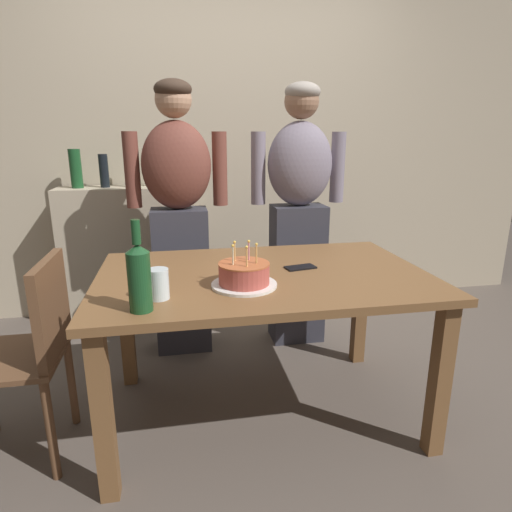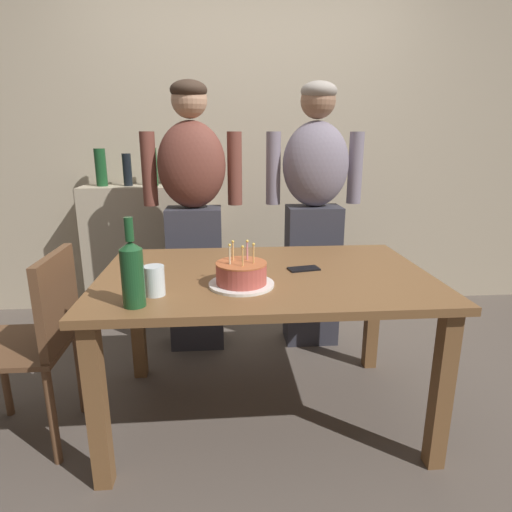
{
  "view_description": "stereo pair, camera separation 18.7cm",
  "coord_description": "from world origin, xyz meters",
  "views": [
    {
      "loc": [
        -0.37,
        -1.84,
        1.34
      ],
      "look_at": [
        -0.05,
        -0.07,
        0.84
      ],
      "focal_mm": 30.04,
      "sensor_mm": 36.0,
      "label": 1
    },
    {
      "loc": [
        -0.19,
        -1.86,
        1.34
      ],
      "look_at": [
        -0.05,
        -0.07,
        0.84
      ],
      "focal_mm": 30.04,
      "sensor_mm": 36.0,
      "label": 2
    }
  ],
  "objects": [
    {
      "name": "ground_plane",
      "position": [
        0.0,
        0.0,
        0.0
      ],
      "size": [
        10.0,
        10.0,
        0.0
      ],
      "primitive_type": "plane",
      "color": "#564C44"
    },
    {
      "name": "dining_chair",
      "position": [
        -1.0,
        -0.09,
        0.52
      ],
      "size": [
        0.42,
        0.42,
        0.87
      ],
      "rotation": [
        0.0,
        0.0,
        -1.57
      ],
      "color": "brown",
      "rests_on": "ground_plane"
    },
    {
      "name": "person_man_bearded",
      "position": [
        -0.37,
        0.79,
        0.87
      ],
      "size": [
        0.61,
        0.27,
        1.66
      ],
      "rotation": [
        0.0,
        0.0,
        3.14
      ],
      "color": "#33333D",
      "rests_on": "ground_plane"
    },
    {
      "name": "person_woman_cardigan",
      "position": [
        0.39,
        0.79,
        0.87
      ],
      "size": [
        0.61,
        0.27,
        1.66
      ],
      "rotation": [
        0.0,
        0.0,
        3.14
      ],
      "color": "#33333D",
      "rests_on": "ground_plane"
    },
    {
      "name": "water_glass_near",
      "position": [
        -0.46,
        -0.25,
        0.8
      ],
      "size": [
        0.08,
        0.08,
        0.12
      ],
      "primitive_type": "cylinder",
      "color": "silver",
      "rests_on": "dining_table"
    },
    {
      "name": "wine_bottle",
      "position": [
        -0.52,
        -0.36,
        0.87
      ],
      "size": [
        0.08,
        0.08,
        0.33
      ],
      "color": "#194723",
      "rests_on": "dining_table"
    },
    {
      "name": "back_wall",
      "position": [
        0.0,
        1.55,
        1.3
      ],
      "size": [
        5.2,
        0.1,
        2.6
      ],
      "primitive_type": "cube",
      "color": "tan",
      "rests_on": "ground_plane"
    },
    {
      "name": "shelf_cabinet",
      "position": [
        -0.77,
        1.33,
        0.51
      ],
      "size": [
        0.87,
        0.3,
        1.3
      ],
      "color": "tan",
      "rests_on": "ground_plane"
    },
    {
      "name": "cell_phone",
      "position": [
        0.19,
        0.04,
        0.74
      ],
      "size": [
        0.16,
        0.1,
        0.01
      ],
      "primitive_type": "cube",
      "rotation": [
        0.0,
        0.0,
        0.2
      ],
      "color": "black",
      "rests_on": "dining_table"
    },
    {
      "name": "birthday_cake",
      "position": [
        -0.12,
        -0.17,
        0.79
      ],
      "size": [
        0.28,
        0.28,
        0.19
      ],
      "color": "white",
      "rests_on": "dining_table"
    },
    {
      "name": "dining_table",
      "position": [
        0.0,
        0.0,
        0.64
      ],
      "size": [
        1.5,
        0.96,
        0.74
      ],
      "color": "brown",
      "rests_on": "ground_plane"
    }
  ]
}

